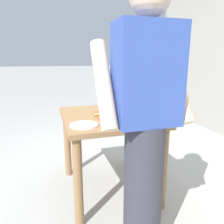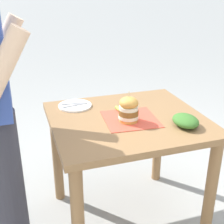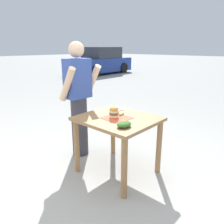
# 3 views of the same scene
# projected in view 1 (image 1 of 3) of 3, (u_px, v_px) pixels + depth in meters

# --- Properties ---
(ground_plane) EXTENTS (80.00, 80.00, 0.00)m
(ground_plane) POSITION_uv_depth(u_px,v_px,m) (109.00, 189.00, 2.19)
(ground_plane) COLOR #9E9E99
(patio_table) EXTENTS (0.83, 0.93, 0.77)m
(patio_table) POSITION_uv_depth(u_px,v_px,m) (109.00, 129.00, 2.04)
(patio_table) COLOR olive
(patio_table) RESTS_ON ground
(serving_paper) EXTENTS (0.34, 0.34, 0.00)m
(serving_paper) POSITION_uv_depth(u_px,v_px,m) (112.00, 114.00, 2.03)
(serving_paper) COLOR #D64C38
(serving_paper) RESTS_ON patio_table
(sandwich) EXTENTS (0.12, 0.12, 0.19)m
(sandwich) POSITION_uv_depth(u_px,v_px,m) (115.00, 106.00, 1.99)
(sandwich) COLOR gold
(sandwich) RESTS_ON serving_paper
(pickle_spear) EXTENTS (0.09, 0.04, 0.02)m
(pickle_spear) POSITION_uv_depth(u_px,v_px,m) (99.00, 114.00, 1.96)
(pickle_spear) COLOR #8EA83D
(pickle_spear) RESTS_ON serving_paper
(side_plate_with_forks) EXTENTS (0.22, 0.22, 0.02)m
(side_plate_with_forks) POSITION_uv_depth(u_px,v_px,m) (84.00, 125.00, 1.68)
(side_plate_with_forks) COLOR white
(side_plate_with_forks) RESTS_ON patio_table
(side_salad) EXTENTS (0.18, 0.14, 0.07)m
(side_salad) POSITION_uv_depth(u_px,v_px,m) (121.00, 104.00, 2.32)
(side_salad) COLOR #386B28
(side_salad) RESTS_ON patio_table
(diner_across_table) EXTENTS (0.55, 0.35, 1.69)m
(diner_across_table) POSITION_uv_depth(u_px,v_px,m) (144.00, 126.00, 1.27)
(diner_across_table) COLOR #33333D
(diner_across_table) RESTS_ON ground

